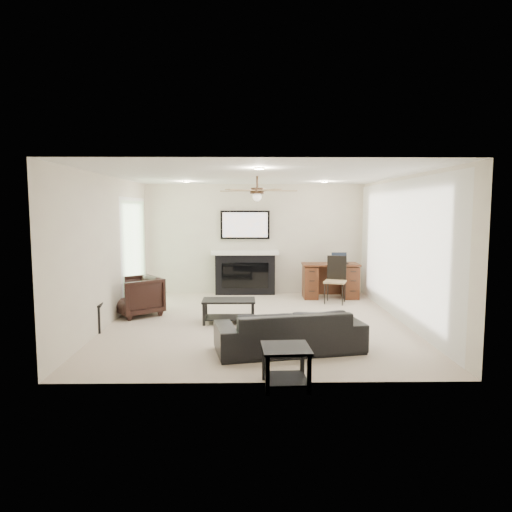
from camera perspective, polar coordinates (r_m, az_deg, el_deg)
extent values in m
plane|color=#C1AC9B|center=(7.95, 0.15, -8.25)|extent=(5.50, 5.50, 0.00)
cube|color=white|center=(7.73, 0.15, 10.02)|extent=(5.00, 5.50, 0.04)
cube|color=beige|center=(10.48, -0.12, 2.13)|extent=(5.00, 0.04, 2.50)
cube|color=beige|center=(5.01, 0.72, -2.13)|extent=(5.00, 0.04, 2.50)
cube|color=beige|center=(8.09, -17.85, 0.69)|extent=(0.04, 5.50, 2.50)
cube|color=beige|center=(8.18, 17.95, 0.74)|extent=(0.04, 5.50, 2.50)
cube|color=white|center=(8.26, 17.40, 0.67)|extent=(0.04, 5.10, 2.40)
cube|color=#93BC89|center=(9.59, -14.92, 0.36)|extent=(0.04, 1.80, 2.10)
cylinder|color=#382619|center=(7.81, 0.14, 8.14)|extent=(1.40, 1.40, 0.30)
imported|color=black|center=(6.34, 4.19, -9.26)|extent=(2.11, 1.14, 0.58)
imported|color=black|center=(8.64, -14.64, -4.88)|extent=(1.08, 1.08, 0.71)
cube|color=black|center=(7.90, -3.42, -6.88)|extent=(0.90, 0.51, 0.40)
cube|color=black|center=(5.16, 3.74, -13.66)|extent=(0.55, 0.55, 0.45)
cube|color=black|center=(7.84, -20.39, -7.16)|extent=(0.58, 0.58, 0.45)
cube|color=black|center=(10.34, -1.37, 0.43)|extent=(1.52, 0.34, 1.91)
cube|color=#3C1C0F|center=(10.09, 9.27, -3.08)|extent=(1.22, 0.56, 0.76)
cube|color=black|center=(9.54, 9.86, -2.97)|extent=(0.54, 0.56, 0.97)
cube|color=black|center=(10.04, 10.46, -0.29)|extent=(0.33, 0.24, 0.23)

